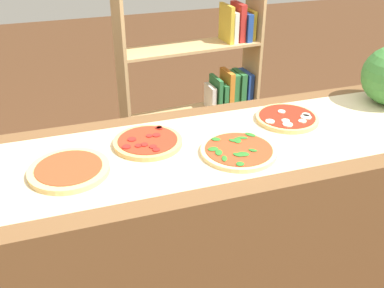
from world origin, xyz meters
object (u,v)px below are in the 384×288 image
Objects in this scene: pizza_plain_0 at (69,170)px; bookshelf at (209,86)px; pizza_pepperoni_1 at (148,142)px; pizza_spinach_2 at (238,151)px; pizza_mozzarella_3 at (287,118)px.

bookshelf reaches higher than pizza_plain_0.
pizza_pepperoni_1 reaches higher than pizza_plain_0.
pizza_plain_0 is 1.57m from bookshelf.
pizza_spinach_2 is 0.38m from pizza_mozzarella_3.
pizza_pepperoni_1 is at bearing -121.67° from bookshelf.
pizza_mozzarella_3 is (0.65, 0.02, -0.00)m from pizza_pepperoni_1.
pizza_pepperoni_1 is at bearing -178.31° from pizza_mozzarella_3.
pizza_plain_0 is 1.06× the size of pizza_mozzarella_3.
pizza_pepperoni_1 is 0.65m from pizza_mozzarella_3.
pizza_spinach_2 is at bearing -148.43° from pizza_mozzarella_3.
bookshelf reaches higher than pizza_spinach_2.
pizza_spinach_2 reaches higher than pizza_plain_0.
pizza_plain_0 is 1.06× the size of pizza_pepperoni_1.
bookshelf is (0.02, 1.06, -0.25)m from pizza_mozzarella_3.
bookshelf is (0.34, 1.26, -0.25)m from pizza_spinach_2.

